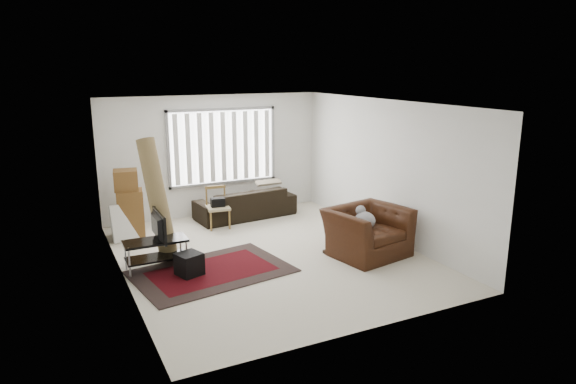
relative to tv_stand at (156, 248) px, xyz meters
name	(u,v)px	position (x,y,z in m)	size (l,w,h in m)	color
room	(259,154)	(1.98, 0.26, 1.39)	(6.00, 6.02, 2.71)	beige
persian_rug	(212,271)	(0.79, -0.53, -0.36)	(2.69, 2.00, 0.02)	black
tv_stand	(156,248)	(0.00, 0.00, 0.00)	(1.03, 0.46, 0.52)	black
tv	(154,226)	(0.00, 0.00, 0.38)	(0.84, 0.11, 0.48)	black
subwoofer	(189,264)	(0.42, -0.51, -0.17)	(0.36, 0.36, 0.36)	black
moving_boxes	(129,206)	(-0.09, 1.96, 0.25)	(0.62, 0.58, 1.35)	brown
white_flatpack	(126,222)	(-0.20, 1.74, -0.01)	(0.57, 0.08, 0.73)	silver
rolled_rug	(158,199)	(0.19, 0.53, 0.69)	(0.32, 0.32, 2.14)	brown
sofa	(245,199)	(2.46, 2.20, 0.05)	(2.22, 0.96, 0.85)	black
side_chair	(218,205)	(1.67, 1.75, 0.10)	(0.51, 0.51, 0.86)	#978963
armchair	(367,228)	(3.54, -0.98, 0.12)	(1.51, 1.38, 0.98)	#34180A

